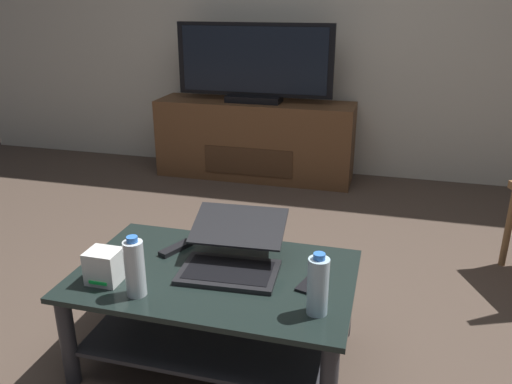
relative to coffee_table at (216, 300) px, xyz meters
name	(u,v)px	position (x,y,z in m)	size (l,w,h in m)	color
ground_plane	(235,345)	(0.05, 0.09, -0.27)	(7.68, 7.68, 0.00)	#4C3D33
coffee_table	(216,300)	(0.00, 0.00, 0.00)	(1.06, 0.66, 0.39)	black
media_cabinet	(255,140)	(-0.45, 2.24, 0.04)	(1.57, 0.42, 0.62)	brown
television	(254,65)	(-0.45, 2.21, 0.63)	(1.22, 0.20, 0.59)	black
laptop	(233,253)	(0.05, 0.07, 0.18)	(0.40, 0.42, 0.18)	black
router_box	(104,266)	(-0.37, -0.17, 0.18)	(0.12, 0.11, 0.13)	white
water_bottle_near	(135,268)	(-0.22, -0.22, 0.23)	(0.07, 0.07, 0.23)	silver
water_bottle_far	(318,285)	(0.42, -0.16, 0.23)	(0.07, 0.07, 0.22)	silver
cell_phone	(312,284)	(0.37, 0.01, 0.13)	(0.07, 0.14, 0.01)	black
tv_remote	(126,258)	(-0.38, 0.00, 0.13)	(0.04, 0.16, 0.02)	#2D2D30
soundbar_remote	(176,248)	(-0.22, 0.13, 0.13)	(0.04, 0.16, 0.02)	black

